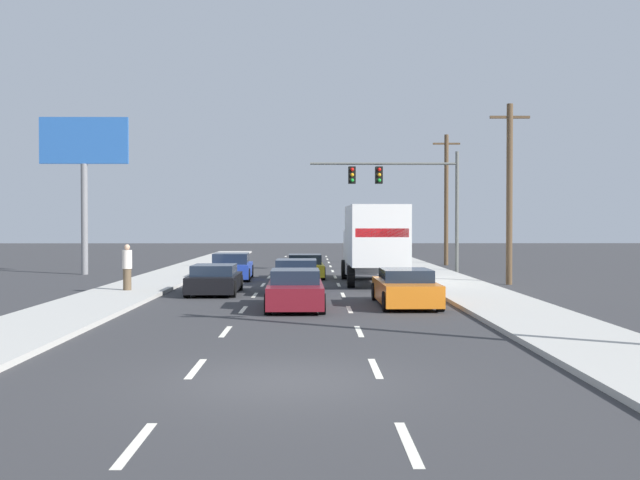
% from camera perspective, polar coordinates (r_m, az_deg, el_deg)
% --- Properties ---
extents(ground_plane, '(140.00, 140.00, 0.00)m').
position_cam_1_polar(ground_plane, '(38.44, -1.35, -2.89)').
color(ground_plane, '#333335').
extents(sidewalk_right, '(3.05, 80.00, 0.14)m').
position_cam_1_polar(sidewalk_right, '(34.03, 10.04, -3.32)').
color(sidewalk_right, '#B2AFA8').
rests_on(sidewalk_right, ground_plane).
extents(sidewalk_left, '(3.05, 80.00, 0.14)m').
position_cam_1_polar(sidewalk_left, '(34.22, -12.90, -3.31)').
color(sidewalk_left, '#B2AFA8').
rests_on(sidewalk_left, ground_plane).
extents(lane_markings, '(3.54, 62.00, 0.01)m').
position_cam_1_polar(lane_markings, '(34.64, -1.43, -3.33)').
color(lane_markings, silver).
rests_on(lane_markings, ground_plane).
extents(car_blue, '(2.10, 4.25, 1.30)m').
position_cam_1_polar(car_blue, '(38.08, -6.59, -2.03)').
color(car_blue, '#1E389E').
rests_on(car_blue, ground_plane).
extents(car_black, '(1.96, 4.23, 1.16)m').
position_cam_1_polar(car_black, '(30.42, -7.81, -2.95)').
color(car_black, black).
rests_on(car_black, ground_plane).
extents(car_yellow, '(2.05, 4.38, 1.20)m').
position_cam_1_polar(car_yellow, '(39.10, -1.13, -2.02)').
color(car_yellow, yellow).
rests_on(car_yellow, ground_plane).
extents(car_navy, '(1.93, 4.47, 1.32)m').
position_cam_1_polar(car_navy, '(30.87, -1.76, -2.78)').
color(car_navy, '#141E4C').
rests_on(car_navy, ground_plane).
extents(car_maroon, '(1.92, 4.39, 1.27)m').
position_cam_1_polar(car_maroon, '(24.92, -1.85, -3.76)').
color(car_maroon, maroon).
rests_on(car_maroon, ground_plane).
extents(box_truck, '(2.69, 8.01, 3.55)m').
position_cam_1_polar(box_truck, '(35.13, 3.99, -0.00)').
color(box_truck, white).
rests_on(box_truck, ground_plane).
extents(car_orange, '(1.98, 4.68, 1.23)m').
position_cam_1_polar(car_orange, '(25.98, 6.36, -3.59)').
color(car_orange, orange).
rests_on(car_orange, ground_plane).
extents(traffic_signal_mast, '(8.37, 0.69, 6.82)m').
position_cam_1_polar(traffic_signal_mast, '(43.55, 5.67, 4.14)').
color(traffic_signal_mast, '#595B56').
rests_on(traffic_signal_mast, ground_plane).
extents(utility_pole_mid, '(1.80, 0.28, 8.14)m').
position_cam_1_polar(utility_pole_mid, '(35.71, 13.86, 3.52)').
color(utility_pole_mid, brown).
rests_on(utility_pole_mid, ground_plane).
extents(utility_pole_far, '(1.80, 0.28, 8.64)m').
position_cam_1_polar(utility_pole_far, '(51.59, 9.34, 3.09)').
color(utility_pole_far, brown).
rests_on(utility_pole_far, ground_plane).
extents(roadside_billboard, '(4.77, 0.36, 8.49)m').
position_cam_1_polar(roadside_billboard, '(43.58, -17.08, 5.70)').
color(roadside_billboard, slate).
rests_on(roadside_billboard, ground_plane).
extents(pedestrian_near_corner, '(0.38, 0.38, 1.80)m').
position_cam_1_polar(pedestrian_near_corner, '(31.16, -14.10, -1.96)').
color(pedestrian_near_corner, brown).
rests_on(pedestrian_near_corner, sidewalk_left).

